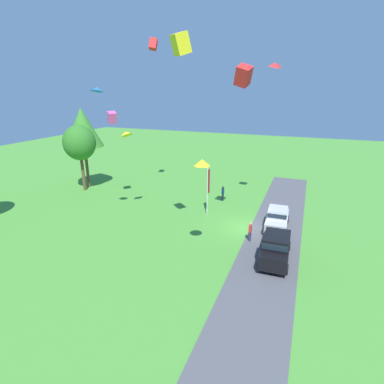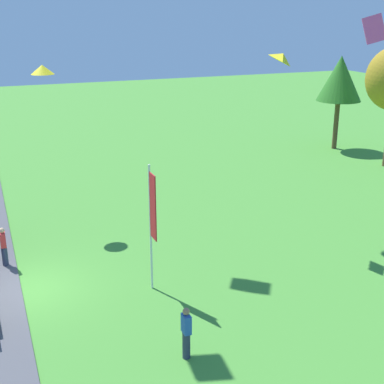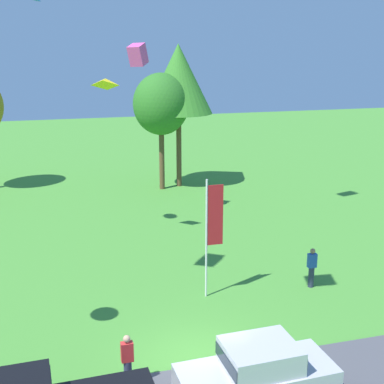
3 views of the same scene
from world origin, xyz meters
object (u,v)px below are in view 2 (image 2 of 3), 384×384
at_px(flag_banner, 152,214).
at_px(kite_box_high_right, 374,29).
at_px(person_watching_sky, 4,247).
at_px(kite_diamond_trailing_tail, 283,58).
at_px(tree_left_of_center, 340,79).
at_px(person_on_lawn, 186,333).
at_px(kite_delta_over_trees, 42,70).

bearing_deg(flag_banner, kite_box_high_right, 95.94).
bearing_deg(person_watching_sky, flag_banner, 50.23).
bearing_deg(flag_banner, kite_diamond_trailing_tail, 114.07).
height_order(tree_left_of_center, kite_diamond_trailing_tail, kite_diamond_trailing_tail).
bearing_deg(tree_left_of_center, person_on_lawn, -44.82).
xyz_separation_m(person_watching_sky, kite_diamond_trailing_tail, (1.10, 11.99, 7.22)).
bearing_deg(tree_left_of_center, kite_delta_over_trees, -72.13).
relative_size(person_on_lawn, tree_left_of_center, 0.25).
distance_m(person_on_lawn, person_watching_sky, 9.67).
height_order(kite_delta_over_trees, kite_box_high_right, kite_box_high_right).
bearing_deg(kite_box_high_right, kite_delta_over_trees, -122.04).
height_order(kite_diamond_trailing_tail, kite_box_high_right, kite_box_high_right).
bearing_deg(person_on_lawn, flag_banner, 175.29).
xyz_separation_m(person_watching_sky, flag_banner, (4.20, 5.05, 2.21)).
height_order(tree_left_of_center, kite_box_high_right, kite_box_high_right).
xyz_separation_m(tree_left_of_center, kite_diamond_trailing_tail, (12.63, -12.57, 2.88)).
distance_m(tree_left_of_center, kite_diamond_trailing_tail, 18.05).
distance_m(person_on_lawn, tree_left_of_center, 28.51).
distance_m(person_watching_sky, kite_delta_over_trees, 8.36).
relative_size(person_on_lawn, kite_diamond_trailing_tail, 1.75).
relative_size(flag_banner, kite_delta_over_trees, 4.56).
relative_size(person_on_lawn, person_watching_sky, 1.00).
bearing_deg(person_on_lawn, tree_left_of_center, 135.18).
distance_m(person_watching_sky, kite_diamond_trailing_tail, 14.04).
distance_m(flag_banner, kite_box_high_right, 11.66).
xyz_separation_m(kite_diamond_trailing_tail, kite_delta_over_trees, (-5.57, -9.34, -0.68)).
relative_size(person_watching_sky, flag_banner, 0.35).
relative_size(person_watching_sky, tree_left_of_center, 0.25).
bearing_deg(kite_diamond_trailing_tail, tree_left_of_center, 135.15).
bearing_deg(tree_left_of_center, person_watching_sky, -64.84).
distance_m(tree_left_of_center, kite_box_high_right, 18.08).
height_order(person_on_lawn, kite_delta_over_trees, kite_delta_over_trees).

